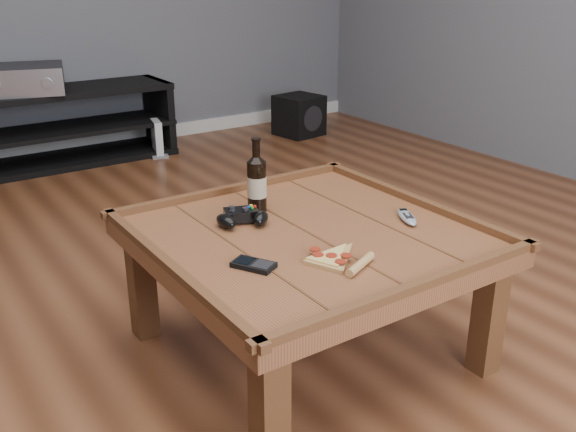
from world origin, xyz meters
TOP-DOWN VIEW (x-y plane):
  - ground at (0.00, 0.00)m, footprint 6.00×6.00m
  - baseboard at (0.00, 2.99)m, footprint 5.00×0.02m
  - coffee_table at (0.00, 0.00)m, footprint 1.03×1.03m
  - media_console at (0.00, 2.75)m, footprint 1.40×0.45m
  - beer_bottle at (-0.03, 0.26)m, footprint 0.07×0.07m
  - game_controller at (-0.14, 0.18)m, footprint 0.19×0.16m
  - pizza_slice at (-0.06, -0.23)m, footprint 0.24×0.29m
  - smartphone at (-0.28, -0.12)m, footprint 0.12×0.14m
  - remote_control at (0.34, -0.10)m, footprint 0.11×0.16m
  - av_receiver at (-0.22, 2.74)m, footprint 0.57×0.52m
  - subwoofer at (1.72, 2.49)m, footprint 0.35×0.35m
  - game_console at (0.56, 2.57)m, footprint 0.15×0.22m

SIDE VIEW (x-z plane):
  - ground at x=0.00m, z-range 0.00..0.00m
  - baseboard at x=0.00m, z-range 0.00..0.10m
  - game_console at x=0.56m, z-range -0.01..0.24m
  - subwoofer at x=1.72m, z-range 0.00..0.31m
  - media_console at x=0.00m, z-range 0.00..0.50m
  - coffee_table at x=0.00m, z-range 0.15..0.63m
  - smartphone at x=-0.28m, z-range 0.45..0.47m
  - pizza_slice at x=-0.06m, z-range 0.45..0.47m
  - remote_control at x=0.34m, z-range 0.45..0.47m
  - game_controller at x=-0.14m, z-range 0.45..0.50m
  - beer_bottle at x=-0.03m, z-range 0.42..0.69m
  - av_receiver at x=-0.22m, z-range 0.50..0.67m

